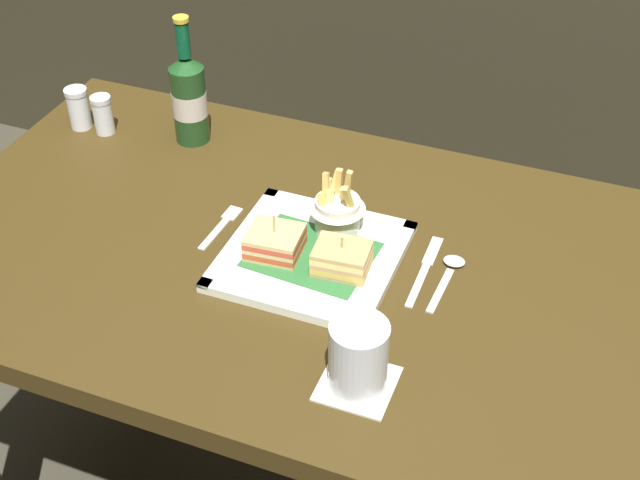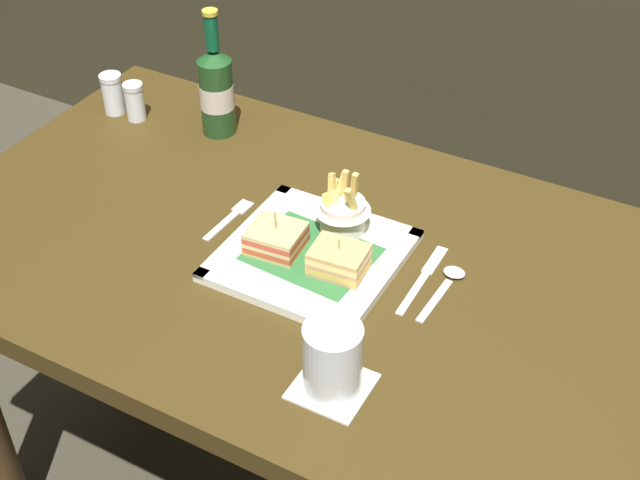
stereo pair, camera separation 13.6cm
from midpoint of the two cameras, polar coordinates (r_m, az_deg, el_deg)
dining_table at (r=1.48m, az=-2.13°, el=-5.47°), size 1.37×0.76×0.73m
square_plate at (r=1.39m, az=-3.36°, el=-1.21°), size 0.27×0.27×0.02m
sandwich_half_left at (r=1.38m, az=-5.80°, el=-0.27°), size 0.09×0.08×0.08m
sandwich_half_right at (r=1.34m, az=-1.47°, el=-1.34°), size 0.09×0.07×0.06m
fries_cup at (r=1.41m, az=-1.62°, el=1.98°), size 0.09×0.09×0.11m
beer_bottle at (r=1.66m, az=-10.92°, el=9.09°), size 0.07×0.07×0.25m
drink_coaster at (r=1.20m, az=-0.84°, el=-9.54°), size 0.10×0.10×0.00m
water_glass at (r=1.16m, az=-0.86°, el=-7.99°), size 0.08×0.08×0.11m
fork at (r=1.47m, az=-9.04°, el=0.90°), size 0.03×0.12×0.00m
knife at (r=1.37m, az=4.10°, el=-1.93°), size 0.02×0.18×0.00m
spoon at (r=1.37m, az=5.72°, el=-2.03°), size 0.03×0.14×0.01m
salt_shaker at (r=1.78m, az=-17.63°, el=8.00°), size 0.04×0.04×0.08m
pepper_shaker at (r=1.75m, az=-16.18°, el=7.67°), size 0.04×0.04×0.08m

